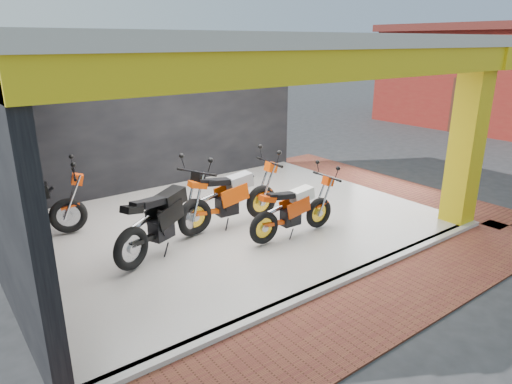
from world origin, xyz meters
TOP-DOWN VIEW (x-y plane):
  - ground at (0.00, 0.00)m, footprint 80.00×80.00m
  - showroom_floor at (0.00, 2.00)m, footprint 8.00×6.00m
  - showroom_ceiling at (0.00, 2.00)m, footprint 8.40×6.40m
  - back_wall at (0.00, 5.10)m, footprint 8.20×0.20m
  - corner_column at (3.75, -0.75)m, footprint 0.50×0.50m
  - header_beam_front at (0.00, -1.00)m, footprint 8.40×0.30m
  - header_beam_right at (4.00, 2.00)m, footprint 0.30×6.40m
  - floor_kerb at (0.00, -1.02)m, footprint 8.00×0.20m
  - paver_front at (0.00, -1.80)m, footprint 9.00×1.40m
  - paver_right at (4.80, 2.00)m, footprint 1.40×7.00m
  - moto_hero at (1.16, 0.63)m, footprint 2.06×0.83m
  - moto_row_a at (0.57, 1.70)m, footprint 2.38×0.99m
  - moto_row_b at (-1.00, 1.78)m, footprint 2.54×1.74m
  - moto_row_d at (-2.80, 3.29)m, footprint 2.43×1.35m

SIDE VIEW (x-z plane):
  - ground at x=0.00m, z-range 0.00..0.00m
  - paver_front at x=0.00m, z-range 0.00..0.03m
  - paver_right at x=4.80m, z-range 0.00..0.03m
  - showroom_floor at x=0.00m, z-range 0.00..0.10m
  - floor_kerb at x=0.00m, z-range 0.00..0.10m
  - moto_hero at x=1.16m, z-range 0.10..1.34m
  - moto_row_d at x=-2.80m, z-range 0.10..1.50m
  - moto_row_a at x=0.57m, z-range 0.10..1.52m
  - moto_row_b at x=-1.00m, z-range 0.10..1.56m
  - back_wall at x=0.00m, z-range 0.00..3.50m
  - corner_column at x=3.75m, z-range 0.00..3.50m
  - header_beam_front at x=0.00m, z-range 3.10..3.50m
  - header_beam_right at x=4.00m, z-range 3.10..3.50m
  - showroom_ceiling at x=0.00m, z-range 3.50..3.70m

